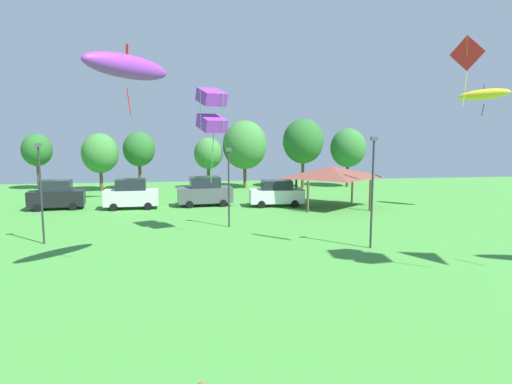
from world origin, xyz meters
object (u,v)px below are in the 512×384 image
at_px(kite_flying_11, 484,95).
at_px(treeline_tree_3, 208,154).
at_px(treeline_tree_0, 37,150).
at_px(treeline_tree_6, 348,148).
at_px(kite_flying_6, 467,55).
at_px(kite_flying_4, 212,110).
at_px(treeline_tree_2, 139,149).
at_px(treeline_tree_1, 100,153).
at_px(treeline_tree_4, 245,145).
at_px(parked_car_leftmost, 56,195).
at_px(light_post_0, 41,188).
at_px(treeline_tree_5, 303,141).
at_px(light_post_1, 372,186).
at_px(parked_car_rightmost_in_row, 277,193).
at_px(parked_car_second_from_left, 131,194).
at_px(parked_car_third_from_left, 205,192).
at_px(park_pavilion, 332,172).
at_px(kite_flying_7, 128,67).
at_px(light_post_2, 229,182).

height_order(kite_flying_11, treeline_tree_3, kite_flying_11).
relative_size(treeline_tree_0, treeline_tree_6, 0.91).
distance_m(kite_flying_6, treeline_tree_6, 20.24).
bearing_deg(kite_flying_4, treeline_tree_2, 107.02).
height_order(treeline_tree_1, treeline_tree_4, treeline_tree_4).
distance_m(parked_car_leftmost, treeline_tree_0, 15.49).
xyz_separation_m(light_post_0, treeline_tree_5, (21.38, 23.58, 2.00)).
relative_size(light_post_1, treeline_tree_6, 0.93).
xyz_separation_m(kite_flying_11, parked_car_rightmost_in_row, (-16.11, 4.56, -8.39)).
bearing_deg(light_post_1, parked_car_rightmost_in_row, 100.64).
xyz_separation_m(kite_flying_6, treeline_tree_4, (-14.98, 18.85, -7.36)).
distance_m(parked_car_second_from_left, treeline_tree_4, 17.22).
distance_m(kite_flying_11, parked_car_third_from_left, 24.50).
relative_size(light_post_0, treeline_tree_0, 0.95).
bearing_deg(kite_flying_4, kite_flying_11, 15.03).
distance_m(kite_flying_4, park_pavilion, 15.02).
relative_size(kite_flying_4, kite_flying_7, 1.38).
relative_size(kite_flying_7, parked_car_rightmost_in_row, 0.91).
bearing_deg(kite_flying_7, treeline_tree_5, 63.46).
height_order(kite_flying_11, treeline_tree_1, kite_flying_11).
distance_m(parked_car_third_from_left, treeline_tree_4, 13.36).
bearing_deg(treeline_tree_6, kite_flying_4, -126.09).
bearing_deg(parked_car_third_from_left, kite_flying_6, -25.18).
bearing_deg(light_post_2, treeline_tree_0, 130.86).
bearing_deg(treeline_tree_4, light_post_2, -99.24).
bearing_deg(light_post_1, treeline_tree_1, 126.35).
bearing_deg(parked_car_second_from_left, treeline_tree_1, 108.83).
bearing_deg(kite_flying_11, parked_car_rightmost_in_row, 164.19).
bearing_deg(treeline_tree_3, kite_flying_6, -44.10).
bearing_deg(treeline_tree_4, kite_flying_4, -101.16).
relative_size(park_pavilion, treeline_tree_0, 1.10).
height_order(kite_flying_6, treeline_tree_4, kite_flying_6).
distance_m(treeline_tree_0, treeline_tree_4, 23.36).
height_order(light_post_1, treeline_tree_5, treeline_tree_5).
bearing_deg(kite_flying_6, kite_flying_7, -152.38).
height_order(parked_car_rightmost_in_row, treeline_tree_3, treeline_tree_3).
bearing_deg(kite_flying_7, treeline_tree_1, 103.58).
bearing_deg(treeline_tree_5, treeline_tree_2, 176.96).
relative_size(kite_flying_4, treeline_tree_0, 0.95).
relative_size(light_post_0, treeline_tree_5, 0.75).
bearing_deg(parked_car_leftmost, kite_flying_7, -71.85).
height_order(kite_flying_6, kite_flying_11, kite_flying_6).
distance_m(kite_flying_4, parked_car_second_from_left, 14.27).
relative_size(treeline_tree_3, treeline_tree_4, 0.75).
bearing_deg(kite_flying_4, parked_car_leftmost, 138.28).
xyz_separation_m(kite_flying_4, kite_flying_6, (19.59, 4.55, 4.41)).
distance_m(parked_car_second_from_left, park_pavilion, 17.36).
relative_size(treeline_tree_0, treeline_tree_2, 0.96).
distance_m(light_post_0, treeline_tree_6, 35.96).
height_order(kite_flying_4, treeline_tree_0, kite_flying_4).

